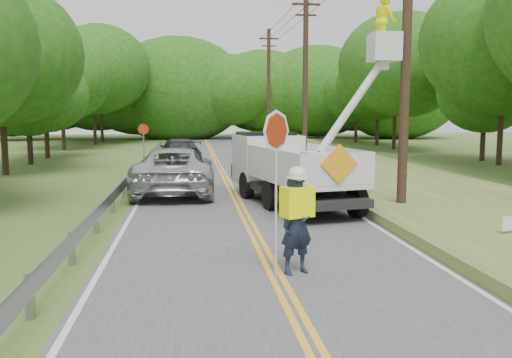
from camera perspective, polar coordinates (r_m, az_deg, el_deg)
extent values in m
plane|color=#42561F|center=(8.29, 5.08, -15.57)|extent=(140.00, 140.00, 0.00)
cube|color=#444345|center=(21.78, -2.48, -1.30)|extent=(7.20, 96.00, 0.02)
cube|color=#FFAD2A|center=(21.77, -2.75, -1.27)|extent=(0.12, 96.00, 0.00)
cube|color=#FFAD2A|center=(21.78, -2.22, -1.26)|extent=(0.12, 96.00, 0.00)
cube|color=silver|center=(21.80, -11.57, -1.40)|extent=(0.12, 96.00, 0.00)
cube|color=silver|center=(22.30, 6.39, -1.11)|extent=(0.12, 96.00, 0.00)
cube|color=gray|center=(9.29, -22.47, -11.27)|extent=(0.12, 0.14, 0.70)
cube|color=gray|center=(12.09, -18.63, -6.87)|extent=(0.12, 0.14, 0.70)
cube|color=gray|center=(14.97, -16.29, -4.13)|extent=(0.12, 0.14, 0.70)
cube|color=gray|center=(17.89, -14.72, -2.27)|extent=(0.12, 0.14, 0.70)
cube|color=gray|center=(20.83, -13.60, -0.94)|extent=(0.12, 0.14, 0.70)
cube|color=gray|center=(23.79, -12.75, 0.07)|extent=(0.12, 0.14, 0.70)
cube|color=gray|center=(26.75, -12.09, 0.85)|extent=(0.12, 0.14, 0.70)
cube|color=gray|center=(29.73, -11.57, 1.48)|extent=(0.12, 0.14, 0.70)
cube|color=gray|center=(32.70, -11.13, 1.99)|extent=(0.12, 0.14, 0.70)
cube|color=gray|center=(35.69, -10.77, 2.42)|extent=(0.12, 0.14, 0.70)
cube|color=gray|center=(38.67, -10.47, 2.78)|extent=(0.12, 0.14, 0.70)
cube|color=gray|center=(41.66, -10.21, 3.09)|extent=(0.12, 0.14, 0.70)
cube|color=gray|center=(44.65, -9.98, 3.35)|extent=(0.12, 0.14, 0.70)
cube|color=gray|center=(22.76, -12.78, 0.39)|extent=(0.05, 48.00, 0.34)
cylinder|color=black|center=(17.85, 15.36, 12.67)|extent=(0.30, 0.30, 10.00)
cylinder|color=black|center=(32.22, 5.14, 10.30)|extent=(0.30, 0.30, 10.00)
cube|color=black|center=(32.72, 5.23, 17.66)|extent=(1.60, 0.12, 0.12)
cube|color=black|center=(32.62, 5.22, 16.62)|extent=(1.20, 0.10, 0.10)
cylinder|color=black|center=(46.99, 1.33, 9.32)|extent=(0.30, 0.30, 10.00)
cube|color=black|center=(47.33, 1.34, 14.40)|extent=(1.60, 0.12, 0.12)
cube|color=black|center=(47.26, 1.34, 13.68)|extent=(1.20, 0.10, 0.10)
cube|color=#536026|center=(23.38, 15.14, -0.62)|extent=(7.00, 96.00, 0.30)
cylinder|color=#332319|center=(29.97, -24.73, 3.66)|extent=(0.32, 0.32, 3.46)
cylinder|color=#332319|center=(35.31, -22.47, 3.35)|extent=(0.32, 0.32, 2.42)
ellipsoid|color=#164F10|center=(35.26, -22.70, 8.15)|extent=(5.64, 5.64, 4.97)
cylinder|color=#332319|center=(39.63, -20.93, 3.82)|extent=(0.32, 0.32, 2.48)
ellipsoid|color=#164F10|center=(39.59, -21.12, 8.21)|extent=(5.79, 5.79, 5.10)
cylinder|color=#332319|center=(47.46, -19.41, 4.90)|extent=(0.32, 0.32, 3.39)
ellipsoid|color=#164F10|center=(47.51, -19.62, 9.90)|extent=(7.92, 7.92, 6.97)
cylinder|color=#332319|center=(54.28, -16.44, 5.56)|extent=(0.32, 0.32, 3.99)
ellipsoid|color=#164F10|center=(54.39, -16.63, 10.70)|extent=(9.31, 9.31, 8.19)
cylinder|color=#332319|center=(57.62, -15.76, 5.80)|extent=(0.32, 0.32, 4.27)
ellipsoid|color=#164F10|center=(57.76, -15.94, 10.98)|extent=(9.97, 9.97, 8.77)
cylinder|color=#332319|center=(35.24, 24.08, 4.68)|extent=(0.32, 0.32, 4.15)
ellipsoid|color=#164F10|center=(35.44, 24.51, 12.90)|extent=(9.69, 9.69, 8.53)
cylinder|color=#332319|center=(37.97, 22.53, 3.69)|extent=(0.32, 0.32, 2.57)
ellipsoid|color=#164F10|center=(37.94, 22.75, 8.43)|extent=(6.00, 6.00, 5.28)
cylinder|color=#332319|center=(44.24, 15.21, 5.24)|extent=(0.32, 0.32, 3.88)
ellipsoid|color=#164F10|center=(44.36, 15.42, 11.38)|extent=(9.06, 9.06, 7.97)
cylinder|color=#332319|center=(47.05, 14.21, 5.47)|extent=(0.32, 0.32, 4.05)
ellipsoid|color=#164F10|center=(47.18, 14.40, 11.49)|extent=(9.45, 9.45, 8.32)
cylinder|color=#332319|center=(52.40, 12.50, 5.28)|extent=(0.32, 0.32, 3.34)
ellipsoid|color=#164F10|center=(52.44, 12.62, 9.74)|extent=(7.79, 7.79, 6.86)
cylinder|color=#332319|center=(56.63, 10.36, 5.24)|extent=(0.32, 0.32, 2.91)
ellipsoid|color=#164F10|center=(56.63, 10.44, 8.83)|extent=(6.78, 6.78, 5.97)
ellipsoid|color=#164F10|center=(65.72, -24.22, 8.51)|extent=(13.66, 10.25, 10.25)
ellipsoid|color=#164F10|center=(67.26, -20.28, 8.64)|extent=(12.17, 9.13, 9.13)
ellipsoid|color=#164F10|center=(65.66, -16.20, 8.85)|extent=(12.26, 9.20, 9.20)
ellipsoid|color=#164F10|center=(64.19, -12.03, 9.02)|extent=(13.48, 10.11, 10.11)
ellipsoid|color=#164F10|center=(63.69, -8.12, 9.12)|extent=(16.19, 12.14, 12.14)
ellipsoid|color=#164F10|center=(62.06, -3.05, 9.23)|extent=(10.68, 8.01, 8.01)
ellipsoid|color=#164F10|center=(65.89, 0.80, 9.12)|extent=(13.00, 9.75, 9.75)
ellipsoid|color=#164F10|center=(66.25, 6.50, 9.06)|extent=(14.40, 10.80, 10.80)
ellipsoid|color=#164F10|center=(66.40, 10.02, 9.00)|extent=(12.59, 9.44, 9.44)
ellipsoid|color=#164F10|center=(66.01, 14.48, 8.89)|extent=(15.13, 11.35, 11.35)
imported|color=#191E33|center=(10.73, 4.29, -4.72)|extent=(0.84, 0.70, 1.96)
cube|color=#F3FF00|center=(10.65, 4.31, -2.38)|extent=(0.69, 0.56, 0.59)
ellipsoid|color=white|center=(10.58, 4.33, 0.53)|extent=(0.37, 0.37, 0.29)
cylinder|color=#B7B7B7|center=(10.47, 2.09, -2.83)|extent=(0.04, 0.04, 2.74)
cylinder|color=#9F270F|center=(10.32, 2.13, 5.04)|extent=(0.58, 0.57, 0.78)
cylinder|color=black|center=(15.78, 4.07, -2.73)|extent=(0.50, 1.01, 0.96)
cylinder|color=black|center=(16.65, 10.45, -2.31)|extent=(0.50, 1.01, 0.96)
cylinder|color=black|center=(17.62, 1.53, -1.68)|extent=(0.50, 1.01, 0.96)
cylinder|color=black|center=(18.41, 7.40, -1.36)|extent=(0.50, 1.01, 0.96)
cylinder|color=black|center=(19.96, -0.98, -0.64)|extent=(0.50, 1.01, 0.96)
cylinder|color=black|center=(20.66, 4.33, -0.39)|extent=(0.50, 1.01, 0.96)
cube|color=black|center=(18.25, 4.16, -1.17)|extent=(3.41, 6.72, 0.25)
cube|color=silver|center=(17.55, 5.07, 0.14)|extent=(3.22, 5.00, 0.22)
cube|color=silver|center=(17.07, 1.60, 1.67)|extent=(1.03, 4.53, 0.90)
cube|color=silver|center=(17.98, 8.39, 1.87)|extent=(1.03, 4.53, 0.90)
cube|color=silver|center=(15.44, 8.53, 1.02)|extent=(2.27, 0.54, 0.90)
cube|color=silver|center=(20.66, 1.24, 2.06)|extent=(2.61, 2.34, 1.81)
cube|color=black|center=(20.80, 1.05, 3.90)|extent=(2.24, 1.70, 0.75)
cube|color=silver|center=(16.49, 6.64, 1.43)|extent=(1.07, 1.07, 0.80)
cube|color=silver|center=(17.61, 13.20, 13.20)|extent=(0.85, 0.85, 0.85)
imported|color=#F3FF00|center=(17.72, 13.28, 15.78)|extent=(0.62, 0.80, 1.65)
cube|color=orange|center=(15.36, 8.66, 1.55)|extent=(1.12, 0.28, 1.14)
imported|color=#B7B7BD|center=(21.38, -8.49, 0.89)|extent=(3.07, 6.44, 1.77)
imported|color=#323339|center=(33.01, -8.00, 2.87)|extent=(2.89, 5.58, 1.55)
cylinder|color=gray|center=(27.58, -11.59, 2.83)|extent=(0.06, 0.06, 2.41)
cylinder|color=#9F270F|center=(27.52, -11.65, 5.10)|extent=(0.54, 0.11, 0.55)
cube|color=white|center=(14.36, 25.01, -4.22)|extent=(0.49, 0.11, 0.34)
cylinder|color=gray|center=(14.32, 24.27, -5.41)|extent=(0.02, 0.02, 0.49)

